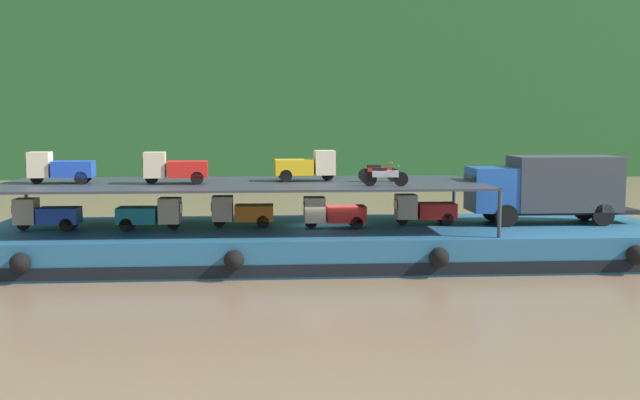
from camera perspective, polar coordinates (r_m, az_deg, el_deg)
The scene contains 14 objects.
ground_plane at distance 34.64m, azimuth 0.59°, elevation -4.44°, with size 400.00×400.00×0.00m, color #7F664C.
cargo_barge at distance 34.48m, azimuth 0.60°, elevation -3.23°, with size 30.26×9.05×1.50m.
covered_lorry at distance 36.81m, azimuth 16.49°, elevation 0.95°, with size 7.86×2.31×3.10m.
cargo_rack at distance 34.08m, azimuth -5.78°, elevation 1.19°, with size 21.06×7.61×2.00m.
mini_truck_lower_stern at distance 35.33m, azimuth -19.63°, elevation -0.99°, with size 2.74×1.21×1.38m.
mini_truck_lower_aft at distance 34.25m, azimuth -12.44°, elevation -1.00°, with size 2.78×1.26×1.38m.
mini_truck_lower_mid at distance 34.47m, azimuth -5.84°, elevation -0.84°, with size 2.76×1.23×1.38m.
mini_truck_lower_fore at distance 33.87m, azimuth 0.99°, elevation -0.93°, with size 2.75×1.22×1.38m.
mini_truck_lower_bow at distance 35.36m, azimuth 7.71°, elevation -0.69°, with size 2.74×1.21×1.38m.
mini_truck_upper_stern at distance 35.19m, azimuth -18.71°, elevation 2.28°, with size 2.78×1.27×1.38m.
mini_truck_upper_mid at distance 33.78m, azimuth -10.72°, elevation 2.35°, with size 2.79×1.29×1.38m.
mini_truck_upper_fore at distance 34.72m, azimuth -1.04°, elevation 2.55°, with size 2.79×1.28×1.38m.
motorcycle_upper_port at distance 32.16m, azimuth 4.83°, elevation 1.80°, with size 1.90×0.55×0.87m.
motorcycle_upper_centre at distance 34.42m, azimuth 4.38°, elevation 2.08°, with size 1.90×0.55×0.87m.
Camera 1 is at (-2.90, -33.95, 6.28)m, focal length 43.18 mm.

